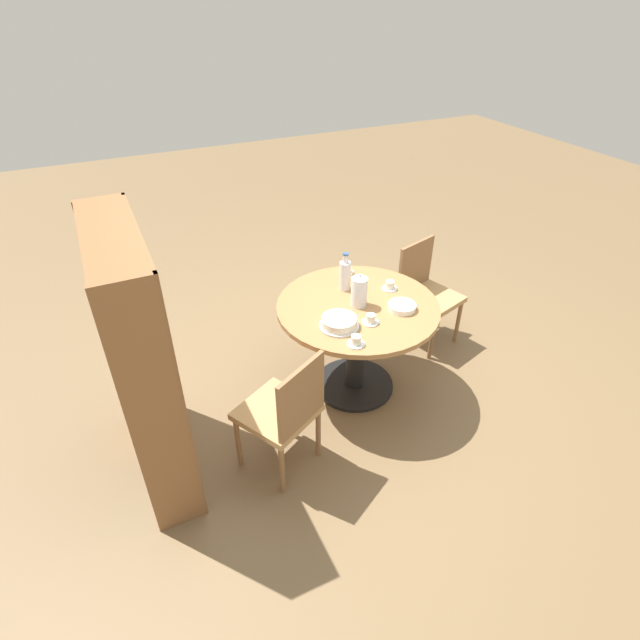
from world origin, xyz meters
name	(u,v)px	position (x,y,z in m)	size (l,w,h in m)	color
ground_plane	(354,385)	(0.00, 0.00, 0.00)	(14.00, 14.00, 0.00)	brown
dining_table	(357,327)	(0.00, 0.00, 0.55)	(1.13, 1.13, 0.75)	black
chair_a	(426,291)	(0.31, -0.83, 0.47)	(0.52, 0.52, 0.87)	olive
chair_b	(284,411)	(-0.47, 0.75, 0.47)	(0.57, 0.57, 0.87)	olive
bookshelf	(146,360)	(-0.11, 1.43, 0.83)	(1.03, 0.28, 1.62)	brown
coffee_pot	(359,291)	(-0.01, 0.00, 0.86)	(0.11, 0.11, 0.25)	silver
water_bottle	(345,275)	(0.23, -0.01, 0.86)	(0.08, 0.08, 0.29)	silver
cake_main	(339,322)	(-0.18, 0.24, 0.78)	(0.26, 0.26, 0.07)	silver
cup_a	(356,341)	(-0.39, 0.23, 0.77)	(0.11, 0.11, 0.06)	silver
cup_b	(371,320)	(-0.23, 0.03, 0.77)	(0.11, 0.11, 0.06)	silver
cup_c	(390,286)	(0.09, -0.31, 0.77)	(0.11, 0.11, 0.06)	silver
cup_d	(347,270)	(0.43, -0.14, 0.77)	(0.11, 0.11, 0.06)	silver
plate_stack	(402,307)	(-0.18, -0.24, 0.77)	(0.19, 0.19, 0.04)	white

